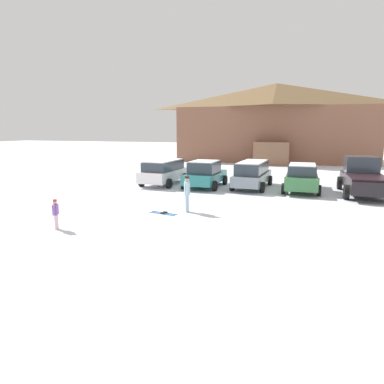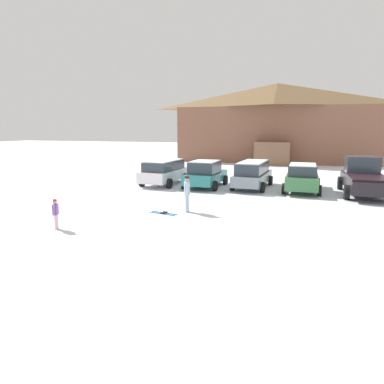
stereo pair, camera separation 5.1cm
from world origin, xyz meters
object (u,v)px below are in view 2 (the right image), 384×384
(parked_grey_wagon, at_px, (253,174))
(parked_green_coupe, at_px, (302,177))
(ski_lodge, at_px, (276,122))
(pair_of_skis, at_px, (163,213))
(skier_adult_in_blue_parka, at_px, (187,192))
(parked_teal_hatchback, at_px, (205,174))
(parked_white_suv, at_px, (164,171))
(skier_child_in_purple_jacket, at_px, (56,212))
(pickup_truck, at_px, (363,177))

(parked_grey_wagon, distance_m, parked_green_coupe, 3.05)
(ski_lodge, xyz_separation_m, pair_of_skis, (-2.51, -28.36, -4.51))
(parked_green_coupe, bearing_deg, skier_adult_in_blue_parka, -124.28)
(parked_teal_hatchback, distance_m, skier_adult_in_blue_parka, 6.92)
(parked_white_suv, distance_m, skier_child_in_purple_jacket, 11.16)
(ski_lodge, bearing_deg, parked_white_suv, -105.25)
(parked_white_suv, xyz_separation_m, pair_of_skis, (3.14, -7.65, -0.88))
(parked_grey_wagon, bearing_deg, parked_teal_hatchback, -168.26)
(parked_green_coupe, distance_m, pair_of_skis, 9.86)
(parked_white_suv, height_order, parked_grey_wagon, parked_grey_wagon)
(ski_lodge, distance_m, skier_child_in_purple_jacket, 32.56)
(pickup_truck, height_order, skier_child_in_purple_jacket, pickup_truck)
(ski_lodge, height_order, skier_adult_in_blue_parka, ski_lodge)
(ski_lodge, relative_size, parked_green_coupe, 4.84)
(parked_grey_wagon, bearing_deg, parked_green_coupe, -3.68)
(ski_lodge, distance_m, skier_adult_in_blue_parka, 28.00)
(pickup_truck, height_order, skier_adult_in_blue_parka, pickup_truck)
(ski_lodge, xyz_separation_m, skier_child_in_purple_jacket, (-5.44, -31.87, -3.87))
(pickup_truck, bearing_deg, parked_grey_wagon, 178.77)
(pickup_truck, bearing_deg, skier_child_in_purple_jacket, -136.75)
(parked_green_coupe, height_order, skier_child_in_purple_jacket, parked_green_coupe)
(ski_lodge, distance_m, pair_of_skis, 28.83)
(skier_adult_in_blue_parka, bearing_deg, pickup_truck, 41.29)
(parked_white_suv, bearing_deg, parked_teal_hatchback, -3.52)
(parked_teal_hatchback, distance_m, pickup_truck, 9.43)
(pair_of_skis, bearing_deg, pickup_truck, 40.69)
(parked_white_suv, xyz_separation_m, parked_grey_wagon, (5.95, 0.44, 0.02))
(parked_white_suv, xyz_separation_m, parked_teal_hatchback, (2.97, -0.18, -0.04))
(parked_white_suv, bearing_deg, parked_grey_wagon, 4.21)
(ski_lodge, xyz_separation_m, parked_grey_wagon, (0.31, -20.28, -3.61))
(skier_adult_in_blue_parka, height_order, pair_of_skis, skier_adult_in_blue_parka)
(parked_white_suv, xyz_separation_m, pickup_truck, (12.38, 0.30, 0.09))
(parked_green_coupe, bearing_deg, skier_child_in_purple_jacket, -127.66)
(pickup_truck, distance_m, skier_child_in_purple_jacket, 16.72)
(parked_white_suv, height_order, parked_green_coupe, parked_green_coupe)
(skier_adult_in_blue_parka, xyz_separation_m, pair_of_skis, (-0.92, -0.63, -0.92))
(ski_lodge, height_order, pair_of_skis, ski_lodge)
(parked_teal_hatchback, xyz_separation_m, pickup_truck, (9.41, 0.48, 0.13))
(ski_lodge, distance_m, parked_teal_hatchback, 21.39)
(skier_child_in_purple_jacket, bearing_deg, parked_white_suv, 91.05)
(parked_teal_hatchback, height_order, pair_of_skis, parked_teal_hatchback)
(parked_grey_wagon, height_order, pair_of_skis, parked_grey_wagon)
(skier_child_in_purple_jacket, height_order, pair_of_skis, skier_child_in_purple_jacket)
(parked_white_suv, xyz_separation_m, skier_child_in_purple_jacket, (0.20, -11.15, -0.25))
(parked_teal_hatchback, height_order, pickup_truck, pickup_truck)
(parked_white_suv, distance_m, parked_grey_wagon, 5.97)
(pair_of_skis, bearing_deg, skier_child_in_purple_jacket, -129.91)
(ski_lodge, xyz_separation_m, skier_adult_in_blue_parka, (-1.59, -27.73, -3.59))
(ski_lodge, relative_size, skier_child_in_purple_jacket, 19.24)
(parked_teal_hatchback, height_order, parked_grey_wagon, parked_teal_hatchback)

